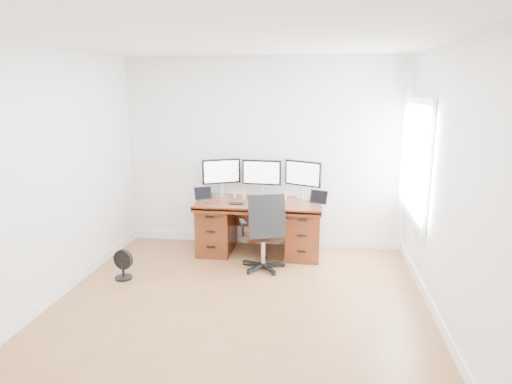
# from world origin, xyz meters

# --- Properties ---
(ground) EXTENTS (4.50, 4.50, 0.00)m
(ground) POSITION_xyz_m (0.00, 0.00, 0.00)
(ground) COLOR brown
(ground) RESTS_ON ground
(back_wall) EXTENTS (4.00, 0.10, 2.70)m
(back_wall) POSITION_xyz_m (0.00, 2.25, 1.35)
(back_wall) COLOR white
(back_wall) RESTS_ON ground
(right_wall) EXTENTS (0.10, 4.50, 2.70)m
(right_wall) POSITION_xyz_m (2.00, 0.11, 1.35)
(right_wall) COLOR white
(right_wall) RESTS_ON ground
(desk) EXTENTS (1.70, 0.80, 0.75)m
(desk) POSITION_xyz_m (0.00, 1.83, 0.40)
(desk) COLOR #522210
(desk) RESTS_ON ground
(office_chair) EXTENTS (0.69, 0.69, 1.01)m
(office_chair) POSITION_xyz_m (0.14, 1.23, 0.33)
(office_chair) COLOR black
(office_chair) RESTS_ON ground
(floor_fan) EXTENTS (0.25, 0.21, 0.36)m
(floor_fan) POSITION_xyz_m (-1.51, 0.71, 0.18)
(floor_fan) COLOR black
(floor_fan) RESTS_ON ground
(monitor_left) EXTENTS (0.51, 0.28, 0.53)m
(monitor_left) POSITION_xyz_m (-0.58, 2.07, 1.09)
(monitor_left) COLOR silver
(monitor_left) RESTS_ON desk
(monitor_center) EXTENTS (0.55, 0.15, 0.53)m
(monitor_center) POSITION_xyz_m (-0.00, 2.07, 1.09)
(monitor_center) COLOR silver
(monitor_center) RESTS_ON desk
(monitor_right) EXTENTS (0.51, 0.27, 0.53)m
(monitor_right) POSITION_xyz_m (0.58, 2.07, 1.09)
(monitor_right) COLOR silver
(monitor_right) RESTS_ON desk
(tablet_left) EXTENTS (0.24, 0.18, 0.19)m
(tablet_left) POSITION_xyz_m (-0.77, 1.75, 0.84)
(tablet_left) COLOR silver
(tablet_left) RESTS_ON desk
(tablet_right) EXTENTS (0.25, 0.15, 0.19)m
(tablet_right) POSITION_xyz_m (0.80, 1.75, 0.84)
(tablet_right) COLOR silver
(tablet_right) RESTS_ON desk
(keyboard) EXTENTS (0.27, 0.17, 0.01)m
(keyboard) POSITION_xyz_m (0.02, 1.67, 0.76)
(keyboard) COLOR white
(keyboard) RESTS_ON desk
(trackpad) EXTENTS (0.14, 0.14, 0.01)m
(trackpad) POSITION_xyz_m (0.28, 1.60, 0.76)
(trackpad) COLOR silver
(trackpad) RESTS_ON desk
(drawing_tablet) EXTENTS (0.20, 0.13, 0.01)m
(drawing_tablet) POSITION_xyz_m (-0.28, 1.64, 0.76)
(drawing_tablet) COLOR black
(drawing_tablet) RESTS_ON desk
(phone) EXTENTS (0.14, 0.10, 0.01)m
(phone) POSITION_xyz_m (0.01, 1.77, 0.76)
(phone) COLOR black
(phone) RESTS_ON desk
(figurine_pink) EXTENTS (0.03, 0.03, 0.08)m
(figurine_pink) POSITION_xyz_m (-0.37, 1.95, 0.80)
(figurine_pink) COLOR pink
(figurine_pink) RESTS_ON desk
(figurine_purple) EXTENTS (0.03, 0.03, 0.08)m
(figurine_purple) POSITION_xyz_m (-0.23, 1.95, 0.80)
(figurine_purple) COLOR #B575D8
(figurine_purple) RESTS_ON desk
(figurine_brown) EXTENTS (0.03, 0.03, 0.08)m
(figurine_brown) POSITION_xyz_m (-0.15, 1.95, 0.80)
(figurine_brown) COLOR #8E603B
(figurine_brown) RESTS_ON desk
(figurine_blue) EXTENTS (0.03, 0.03, 0.08)m
(figurine_blue) POSITION_xyz_m (0.13, 1.95, 0.80)
(figurine_blue) COLOR #5C80D9
(figurine_blue) RESTS_ON desk
(figurine_orange) EXTENTS (0.03, 0.03, 0.08)m
(figurine_orange) POSITION_xyz_m (0.26, 1.95, 0.80)
(figurine_orange) COLOR orange
(figurine_orange) RESTS_ON desk
(figurine_yellow) EXTENTS (0.03, 0.03, 0.08)m
(figurine_yellow) POSITION_xyz_m (0.35, 1.95, 0.80)
(figurine_yellow) COLOR #D1BD73
(figurine_yellow) RESTS_ON desk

